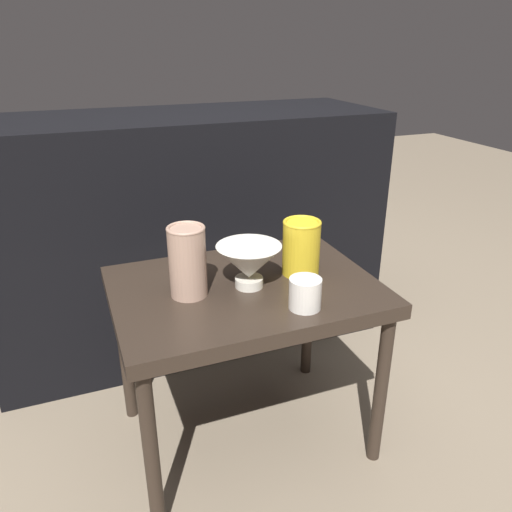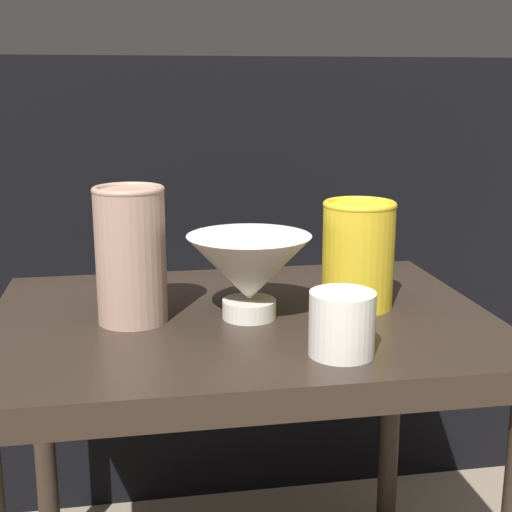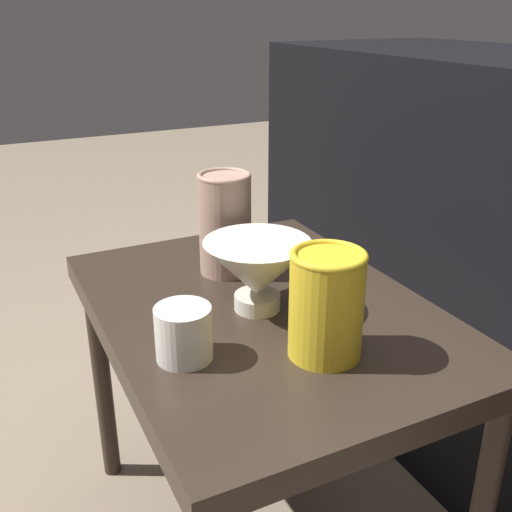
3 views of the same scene
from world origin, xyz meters
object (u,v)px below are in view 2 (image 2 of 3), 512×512
Objects in this scene: vase_colorful_right at (358,253)px; cup at (342,324)px; vase_textured_left at (131,254)px; bowl at (249,270)px.

vase_colorful_right reaches higher than cup.
vase_colorful_right is 0.20m from cup.
cup is (0.24, -0.16, -0.06)m from vase_textured_left.
bowl is at bearing -3.46° from vase_textured_left.
cup is at bearing -112.98° from vase_colorful_right.
bowl is 0.16m from vase_colorful_right.
bowl is 1.10× the size of vase_colorful_right.
vase_colorful_right is at bearing 8.65° from bowl.
vase_textured_left is at bearing -177.29° from vase_colorful_right.
vase_textured_left is 2.34× the size of cup.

